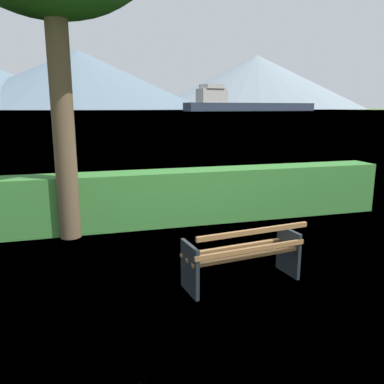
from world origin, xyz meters
TOP-DOWN VIEW (x-y plane):
  - ground_plane at (0.00, 0.00)m, footprint 1400.00×1400.00m
  - water_surface at (0.00, 306.16)m, footprint 620.00×620.00m
  - park_bench at (0.01, -0.06)m, footprint 1.70×0.78m
  - hedge_row at (0.00, 3.05)m, footprint 8.95×0.71m
  - cargo_ship_large at (106.83, 249.79)m, footprint 101.78×29.24m
  - distant_hills at (-1.89, 588.93)m, footprint 856.69×437.91m

SIDE VIEW (x-z plane):
  - ground_plane at x=0.00m, z-range 0.00..0.00m
  - water_surface at x=0.00m, z-range 0.00..0.00m
  - park_bench at x=0.01m, z-range -0.01..0.86m
  - hedge_row at x=0.00m, z-range 0.00..1.12m
  - cargo_ship_large at x=106.83m, z-range -3.79..13.39m
  - distant_hills at x=-1.89m, z-range -1.32..84.28m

